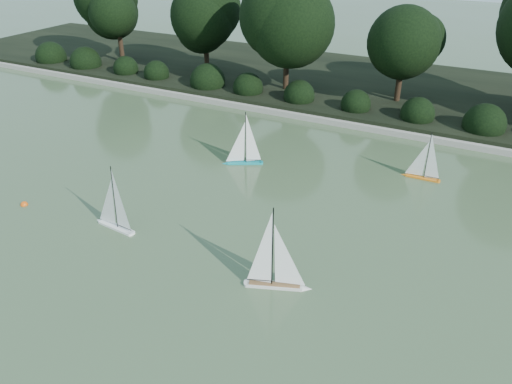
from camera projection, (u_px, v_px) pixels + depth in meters
ground at (188, 289)px, 8.98m from camera, size 80.00×80.00×0.00m
pond_coping at (346, 123)px, 15.95m from camera, size 40.00×0.35×0.18m
far_bank at (380, 88)px, 19.03m from camera, size 40.00×8.00×0.30m
tree_line at (414, 31)px, 16.11m from camera, size 26.31×3.93×4.39m
shrub_hedge at (356, 104)px, 16.47m from camera, size 29.10×1.10×1.10m
sailboat_white_a at (112, 217)px, 10.66m from camera, size 1.15×0.30×1.56m
sailboat_white_b at (280, 275)px, 8.90m from camera, size 1.23×0.60×1.71m
sailboat_orange at (420, 170)px, 12.70m from camera, size 1.00×0.17×1.37m
sailboat_teal at (241, 155)px, 13.44m from camera, size 1.07×0.67×1.55m
race_buoy at (24, 205)px, 11.60m from camera, size 0.17×0.17×0.17m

